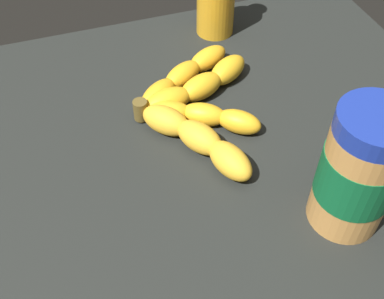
# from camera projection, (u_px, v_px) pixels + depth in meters

# --- Properties ---
(ground_plane) EXTENTS (0.90, 0.68, 0.05)m
(ground_plane) POSITION_uv_depth(u_px,v_px,m) (162.00, 180.00, 0.62)
(ground_plane) COLOR black
(banana_bunch) EXTENTS (0.20, 0.28, 0.04)m
(banana_bunch) POSITION_uv_depth(u_px,v_px,m) (195.00, 104.00, 0.66)
(banana_bunch) COLOR gold
(banana_bunch) RESTS_ON ground_plane
(peanut_butter_jar) EXTENTS (0.08, 0.08, 0.16)m
(peanut_butter_jar) POSITION_uv_depth(u_px,v_px,m) (359.00, 172.00, 0.50)
(peanut_butter_jar) COLOR #BF8442
(peanut_butter_jar) RESTS_ON ground_plane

